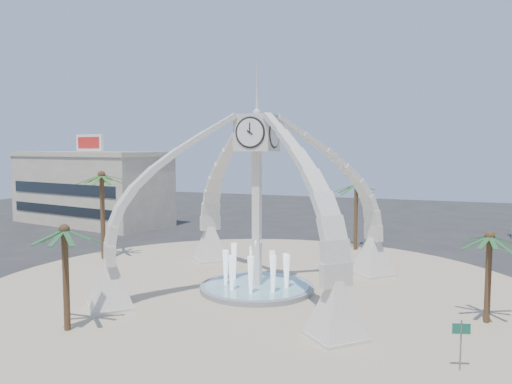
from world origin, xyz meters
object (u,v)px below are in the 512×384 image
(clock_tower, at_px, (257,199))
(palm_west, at_px, (102,176))
(fountain, at_px, (257,287))
(palm_north, at_px, (356,186))
(palm_south, at_px, (64,231))
(street_sign, at_px, (461,335))
(palm_east, at_px, (490,237))

(clock_tower, relative_size, palm_west, 2.12)
(fountain, bearing_deg, palm_north, 76.32)
(palm_south, height_order, street_sign, palm_south)
(palm_west, relative_size, palm_north, 1.17)
(palm_south, bearing_deg, street_sign, 6.43)
(palm_east, xyz_separation_m, palm_north, (-10.55, 18.24, 1.41))
(palm_east, distance_m, street_sign, 8.11)
(palm_south, distance_m, street_sign, 20.49)
(palm_east, bearing_deg, street_sign, -102.35)
(fountain, distance_m, palm_west, 18.63)
(palm_south, bearing_deg, clock_tower, 57.63)
(palm_east, relative_size, street_sign, 2.43)
(fountain, relative_size, palm_east, 1.40)
(clock_tower, xyz_separation_m, fountain, (0.00, 0.00, -6.20))
(fountain, relative_size, street_sign, 3.39)
(street_sign, bearing_deg, fountain, 129.91)
(fountain, xyz_separation_m, palm_east, (14.62, -1.50, 4.70))
(clock_tower, bearing_deg, street_sign, -33.79)
(fountain, distance_m, palm_north, 18.28)
(street_sign, bearing_deg, palm_west, 139.59)
(palm_east, bearing_deg, palm_north, 120.05)
(palm_west, bearing_deg, clock_tower, -15.27)
(clock_tower, xyz_separation_m, palm_east, (14.62, -1.50, -1.50))
(clock_tower, bearing_deg, palm_north, 76.32)
(clock_tower, distance_m, palm_south, 13.03)
(clock_tower, bearing_deg, fountain, 90.00)
(fountain, bearing_deg, street_sign, -33.79)
(fountain, xyz_separation_m, palm_north, (4.07, 16.74, 6.11))
(palm_east, distance_m, palm_west, 31.86)
(palm_north, xyz_separation_m, street_sign, (8.97, -25.47, -4.71))
(clock_tower, relative_size, palm_south, 2.84)
(palm_east, relative_size, palm_south, 0.91)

